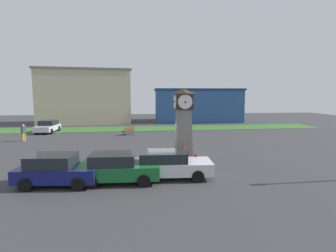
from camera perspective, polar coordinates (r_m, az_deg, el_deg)
ground_plane at (r=19.93m, az=-0.88°, el=-6.25°), size 84.14×84.14×0.00m
clock_tower at (r=18.78m, az=3.36°, el=0.84°), size 1.65×1.68×4.94m
bollard_near_tower at (r=18.08m, az=3.48°, el=-5.95°), size 0.30×0.30×1.02m
bollard_mid_row at (r=16.72m, az=4.33°, el=-7.11°), size 0.25×0.25×0.96m
bollard_far_row at (r=15.55m, az=6.07°, el=-7.98°), size 0.21×0.21×1.07m
car_navy_sedan at (r=14.40m, az=-23.05°, el=-8.72°), size 4.10×2.30×1.55m
car_near_tower at (r=13.89m, az=-10.95°, el=-8.89°), size 4.18×2.08×1.52m
car_by_building at (r=14.39m, az=-0.04°, el=-8.30°), size 4.68×2.27×1.46m
car_far_lot at (r=34.48m, az=-24.67°, el=-0.05°), size 2.11×4.17×1.47m
bench at (r=29.86m, az=-8.59°, el=-0.91°), size 1.43×1.57×0.90m
pedestrian_crossing_lot at (r=29.21m, az=-28.91°, el=-1.07°), size 0.40×0.47×1.62m
warehouse_blue_far at (r=44.04m, az=-17.48°, el=6.16°), size 14.74×8.99×8.45m
storefront_low_left at (r=45.49m, az=6.25°, el=4.59°), size 14.89×9.16×5.50m
grass_verge_far at (r=35.00m, az=-7.85°, el=-0.60°), size 50.49×5.12×0.04m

